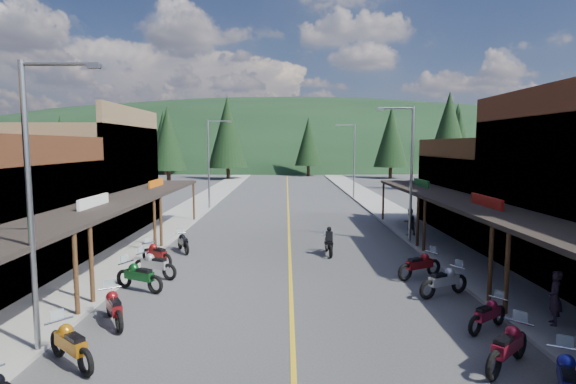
{
  "coord_description": "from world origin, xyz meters",
  "views": [
    {
      "loc": [
        -0.19,
        -18.0,
        5.8
      ],
      "look_at": [
        -0.08,
        8.68,
        3.0
      ],
      "focal_mm": 28.0,
      "sensor_mm": 36.0,
      "label": 1
    }
  ],
  "objects_px": {
    "pine_7": "(133,138)",
    "pine_9": "(459,141)",
    "pine_6": "(539,141)",
    "pine_1": "(164,138)",
    "pine_3": "(309,141)",
    "bike_west_6": "(114,306)",
    "bike_east_7": "(444,280)",
    "bike_east_4": "(567,378)",
    "bike_east_8": "(420,264)",
    "pine_5": "(457,134)",
    "bike_west_8": "(155,264)",
    "pine_0": "(61,141)",
    "bike_west_5": "(71,343)",
    "shop_east_3": "(498,195)",
    "bike_east_5": "(508,345)",
    "pedestrian_east_b": "(409,222)",
    "pine_4": "(391,137)",
    "streetlight_0": "(35,195)",
    "pine_10": "(168,138)",
    "streetlight_3": "(353,158)",
    "bike_east_6": "(488,313)",
    "shop_west_3": "(78,180)",
    "bike_west_10": "(183,242)",
    "rider_on_bike": "(329,243)",
    "pine_11": "(449,134)",
    "pine_8": "(116,144)",
    "streetlight_1": "(210,160)",
    "pine_2": "(228,132)",
    "bike_west_7": "(139,275)",
    "pedestrian_east_a": "(555,298)",
    "streetlight_2": "(409,168)",
    "bike_west_9": "(157,253)"
  },
  "relations": [
    {
      "from": "pine_7",
      "to": "pine_9",
      "type": "relative_size",
      "value": 1.16
    },
    {
      "from": "pine_6",
      "to": "pine_1",
      "type": "bearing_deg",
      "value": 175.1
    },
    {
      "from": "pine_3",
      "to": "bike_west_6",
      "type": "relative_size",
      "value": 4.97
    },
    {
      "from": "pine_9",
      "to": "bike_east_7",
      "type": "xyz_separation_m",
      "value": [
        -18.13,
        -46.26,
        -5.72
      ]
    },
    {
      "from": "pine_1",
      "to": "bike_east_4",
      "type": "xyz_separation_m",
      "value": [
        30.06,
        -78.53,
        -6.59
      ]
    },
    {
      "from": "bike_east_8",
      "to": "bike_east_7",
      "type": "bearing_deg",
      "value": -21.3
    },
    {
      "from": "pine_5",
      "to": "bike_west_8",
      "type": "relative_size",
      "value": 6.21
    },
    {
      "from": "pine_3",
      "to": "pine_0",
      "type": "bearing_deg",
      "value": -174.81
    },
    {
      "from": "bike_west_5",
      "to": "bike_west_6",
      "type": "bearing_deg",
      "value": 39.35
    },
    {
      "from": "shop_east_3",
      "to": "bike_east_5",
      "type": "xyz_separation_m",
      "value": [
        -8.21,
        -18.2,
        -1.87
      ]
    },
    {
      "from": "bike_east_4",
      "to": "bike_west_8",
      "type": "bearing_deg",
      "value": 167.9
    },
    {
      "from": "pedestrian_east_b",
      "to": "pine_6",
      "type": "bearing_deg",
      "value": -147.39
    },
    {
      "from": "pine_4",
      "to": "streetlight_0",
      "type": "bearing_deg",
      "value": -110.71
    },
    {
      "from": "pine_1",
      "to": "pine_10",
      "type": "relative_size",
      "value": 1.08
    },
    {
      "from": "pine_0",
      "to": "pine_9",
      "type": "height_order",
      "value": "pine_0"
    },
    {
      "from": "pine_1",
      "to": "streetlight_3",
      "type": "bearing_deg",
      "value": -52.27
    },
    {
      "from": "bike_east_5",
      "to": "bike_east_6",
      "type": "relative_size",
      "value": 1.17
    },
    {
      "from": "shop_west_3",
      "to": "bike_west_10",
      "type": "relative_size",
      "value": 5.4
    },
    {
      "from": "pine_6",
      "to": "rider_on_bike",
      "type": "relative_size",
      "value": 5.28
    },
    {
      "from": "pine_11",
      "to": "bike_east_8",
      "type": "bearing_deg",
      "value": -111.26
    },
    {
      "from": "shop_east_3",
      "to": "pine_8",
      "type": "height_order",
      "value": "pine_8"
    },
    {
      "from": "pine_0",
      "to": "streetlight_1",
      "type": "bearing_deg",
      "value": -50.44
    },
    {
      "from": "pine_2",
      "to": "bike_west_5",
      "type": "xyz_separation_m",
      "value": [
        4.16,
        -64.71,
        -7.33
      ]
    },
    {
      "from": "pine_1",
      "to": "pine_10",
      "type": "height_order",
      "value": "pine_1"
    },
    {
      "from": "bike_west_7",
      "to": "pedestrian_east_a",
      "type": "xyz_separation_m",
      "value": [
        14.32,
        -3.78,
        0.36
      ]
    },
    {
      "from": "streetlight_3",
      "to": "pine_7",
      "type": "relative_size",
      "value": 0.64
    },
    {
      "from": "pine_5",
      "to": "bike_west_8",
      "type": "height_order",
      "value": "pine_5"
    },
    {
      "from": "pine_2",
      "to": "pine_5",
      "type": "height_order",
      "value": "same"
    },
    {
      "from": "pine_1",
      "to": "pine_6",
      "type": "xyz_separation_m",
      "value": [
        70.0,
        -6.0,
        -0.75
      ]
    },
    {
      "from": "streetlight_0",
      "to": "pine_4",
      "type": "height_order",
      "value": "pine_4"
    },
    {
      "from": "pine_3",
      "to": "pine_8",
      "type": "bearing_deg",
      "value": -135.0
    },
    {
      "from": "streetlight_3",
      "to": "bike_west_7",
      "type": "distance_m",
      "value": 33.44
    },
    {
      "from": "pine_0",
      "to": "pine_9",
      "type": "xyz_separation_m",
      "value": [
        64.0,
        -17.0,
        -0.1
      ]
    },
    {
      "from": "bike_east_6",
      "to": "bike_east_7",
      "type": "relative_size",
      "value": 0.86
    },
    {
      "from": "streetlight_0",
      "to": "bike_west_7",
      "type": "height_order",
      "value": "streetlight_0"
    },
    {
      "from": "streetlight_1",
      "to": "pine_8",
      "type": "relative_size",
      "value": 0.8
    },
    {
      "from": "shop_west_3",
      "to": "pine_2",
      "type": "bearing_deg",
      "value": 85.37
    },
    {
      "from": "bike_west_10",
      "to": "bike_east_6",
      "type": "bearing_deg",
      "value": -68.16
    },
    {
      "from": "streetlight_0",
      "to": "bike_east_8",
      "type": "relative_size",
      "value": 3.47
    },
    {
      "from": "pine_9",
      "to": "pine_11",
      "type": "bearing_deg",
      "value": -119.74
    },
    {
      "from": "streetlight_2",
      "to": "pine_9",
      "type": "relative_size",
      "value": 0.74
    },
    {
      "from": "streetlight_3",
      "to": "bike_east_4",
      "type": "bearing_deg",
      "value": -91.32
    },
    {
      "from": "pine_8",
      "to": "bike_west_7",
      "type": "bearing_deg",
      "value": -68.54
    },
    {
      "from": "pine_2",
      "to": "pine_10",
      "type": "xyz_separation_m",
      "value": [
        -8.0,
        -8.0,
        -1.21
      ]
    },
    {
      "from": "pine_6",
      "to": "pedestrian_east_a",
      "type": "bearing_deg",
      "value": -118.9
    },
    {
      "from": "pine_1",
      "to": "pine_9",
      "type": "xyz_separation_m",
      "value": [
        48.0,
        -25.0,
        -0.86
      ]
    },
    {
      "from": "bike_west_5",
      "to": "bike_west_7",
      "type": "bearing_deg",
      "value": 42.94
    },
    {
      "from": "streetlight_1",
      "to": "pine_3",
      "type": "height_order",
      "value": "pine_3"
    },
    {
      "from": "pedestrian_east_b",
      "to": "bike_west_9",
      "type": "bearing_deg",
      "value": 3.04
    },
    {
      "from": "pine_4",
      "to": "bike_west_6",
      "type": "distance_m",
      "value": 68.54
    }
  ]
}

